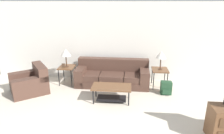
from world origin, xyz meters
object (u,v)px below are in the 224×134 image
side_table_left (67,68)px  backpack (166,88)px  armchair (30,83)px  table_lamp_left (66,53)px  side_table_right (160,71)px  coffee_table (112,90)px  table_lamp_right (161,55)px  couch (112,76)px

side_table_left → backpack: size_ratio=1.50×
armchair → table_lamp_left: table_lamp_left is taller
armchair → side_table_left: size_ratio=2.34×
side_table_left → side_table_right: size_ratio=1.00×
side_table_left → armchair: bearing=-139.6°
backpack → table_lamp_left: bearing=170.2°
coffee_table → side_table_right: bearing=38.2°
armchair → side_table_right: armchair is taller
backpack → table_lamp_right: bearing=103.6°
side_table_left → table_lamp_right: bearing=-0.0°
armchair → side_table_left: (0.89, 0.76, 0.23)m
coffee_table → table_lamp_left: size_ratio=1.80×
couch → table_lamp_right: table_lamp_right is taller
coffee_table → side_table_left: side_table_left is taller
couch → table_lamp_left: 1.67m
table_lamp_left → couch: bearing=0.5°
side_table_left → side_table_right: 2.99m
couch → armchair: bearing=-162.1°
side_table_left → side_table_right: bearing=0.0°
coffee_table → table_lamp_right: (1.42, 1.12, 0.72)m
backpack → side_table_left: bearing=170.2°
backpack → coffee_table: bearing=-159.5°
table_lamp_right → table_lamp_left: bearing=180.0°
couch → table_lamp_right: size_ratio=3.97×
armchair → table_lamp_right: size_ratio=2.30×
side_table_right → backpack: (0.13, -0.54, -0.33)m
side_table_left → table_lamp_left: 0.52m
armchair → table_lamp_left: bearing=40.4°
table_lamp_left → table_lamp_right: (2.99, 0.00, 0.00)m
side_table_right → backpack: side_table_right is taller
coffee_table → table_lamp_right: 1.94m
armchair → table_lamp_right: bearing=11.1°
couch → backpack: size_ratio=6.04×
couch → table_lamp_left: bearing=-179.5°
side_table_right → armchair: bearing=-168.9°
table_lamp_left → backpack: size_ratio=1.52×
armchair → side_table_right: (3.88, 0.76, 0.23)m
coffee_table → table_lamp_left: table_lamp_left is taller
side_table_right → backpack: bearing=-76.4°
armchair → couch: bearing=17.9°
couch → armchair: (-2.39, -0.77, -0.02)m
coffee_table → backpack: size_ratio=2.74×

